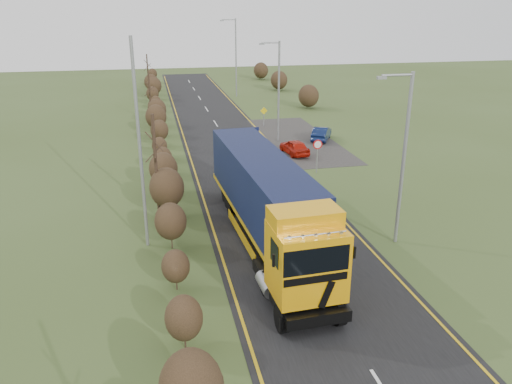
{
  "coord_description": "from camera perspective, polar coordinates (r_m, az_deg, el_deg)",
  "views": [
    {
      "loc": [
        -6.59,
        -22.93,
        11.39
      ],
      "look_at": [
        -1.2,
        2.29,
        1.82
      ],
      "focal_mm": 35.0,
      "sensor_mm": 36.0,
      "label": 1
    }
  ],
  "objects": [
    {
      "name": "ground",
      "position": [
        26.44,
        3.59,
        -5.2
      ],
      "size": [
        160.0,
        160.0,
        0.0
      ],
      "primitive_type": "plane",
      "color": "#3B4D21",
      "rests_on": "ground"
    },
    {
      "name": "warning_board",
      "position": [
        51.14,
        0.9,
        8.84
      ],
      "size": [
        0.74,
        0.11,
        1.93
      ],
      "color": "gray",
      "rests_on": "ground"
    },
    {
      "name": "lorry",
      "position": [
        24.64,
        1.25,
        -0.77
      ],
      "size": [
        3.32,
        15.98,
        4.42
      ],
      "rotation": [
        0.0,
        0.0,
        0.05
      ],
      "color": "black",
      "rests_on": "ground"
    },
    {
      "name": "left_pole",
      "position": [
        24.4,
        -13.14,
        4.92
      ],
      "size": [
        0.16,
        0.16,
        10.23
      ],
      "primitive_type": "cylinder",
      "color": "gray",
      "rests_on": "ground"
    },
    {
      "name": "speed_sign",
      "position": [
        36.29,
        7.03,
        4.82
      ],
      "size": [
        0.69,
        0.1,
        2.5
      ],
      "color": "gray",
      "rests_on": "ground"
    },
    {
      "name": "streetlight_far",
      "position": [
        68.47,
        -2.43,
        15.48
      ],
      "size": [
        2.13,
        0.2,
        10.06
      ],
      "color": "gray",
      "rests_on": "ground"
    },
    {
      "name": "lane_markings",
      "position": [
        35.17,
        -0.62,
        1.52
      ],
      "size": [
        7.52,
        116.0,
        0.01
      ],
      "color": "gold",
      "rests_on": "road"
    },
    {
      "name": "streetlight_near",
      "position": [
        25.25,
        16.39,
        4.26
      ],
      "size": [
        1.84,
        0.18,
        8.63
      ],
      "color": "gray",
      "rests_on": "ground"
    },
    {
      "name": "streetlight_mid",
      "position": [
        44.65,
        2.48,
        11.85
      ],
      "size": [
        1.86,
        0.18,
        8.72
      ],
      "color": "gray",
      "rests_on": "ground"
    },
    {
      "name": "car_blue_sedan",
      "position": [
        45.99,
        7.48,
        6.63
      ],
      "size": [
        2.93,
        3.86,
        1.22
      ],
      "primitive_type": "imported",
      "rotation": [
        0.0,
        0.0,
        2.63
      ],
      "color": "#0A163B",
      "rests_on": "ground"
    },
    {
      "name": "layby",
      "position": [
        46.3,
        4.76,
        6.07
      ],
      "size": [
        6.0,
        18.0,
        0.02
      ],
      "primitive_type": "cube",
      "color": "#282623",
      "rests_on": "ground"
    },
    {
      "name": "car_red_hatchback",
      "position": [
        41.22,
        4.42,
        5.15
      ],
      "size": [
        1.94,
        3.76,
        1.22
      ],
      "primitive_type": "imported",
      "rotation": [
        0.0,
        0.0,
        3.29
      ],
      "color": "#AE1508",
      "rests_on": "ground"
    },
    {
      "name": "hedgerow",
      "position": [
        32.34,
        -10.46,
        2.43
      ],
      "size": [
        2.24,
        102.04,
        6.05
      ],
      "color": "black",
      "rests_on": "ground"
    },
    {
      "name": "road",
      "position": [
        35.46,
        -0.72,
        1.64
      ],
      "size": [
        8.0,
        120.0,
        0.02
      ],
      "primitive_type": "cube",
      "color": "black",
      "rests_on": "ground"
    }
  ]
}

